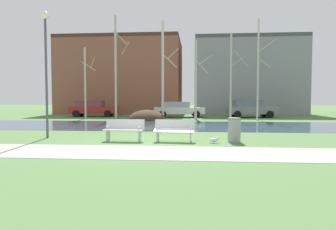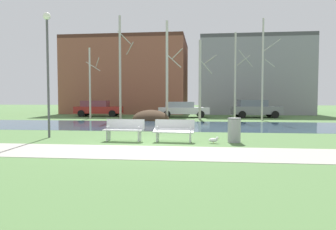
{
  "view_description": "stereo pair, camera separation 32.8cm",
  "coord_description": "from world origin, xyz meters",
  "px_view_note": "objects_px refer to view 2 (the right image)",
  "views": [
    {
      "loc": [
        1.83,
        -11.28,
        1.71
      ],
      "look_at": [
        0.74,
        1.2,
        1.04
      ],
      "focal_mm": 32.81,
      "sensor_mm": 36.0,
      "label": 1
    },
    {
      "loc": [
        2.15,
        -11.25,
        1.71
      ],
      "look_at": [
        0.74,
        1.2,
        1.04
      ],
      "focal_mm": 32.81,
      "sensor_mm": 36.0,
      "label": 2
    }
  ],
  "objects_px": {
    "trash_bin": "(234,130)",
    "bench_left": "(124,129)",
    "bench_right": "(174,130)",
    "seagull": "(214,140)",
    "parked_sedan_second_white": "(183,109)",
    "streetlamp": "(48,55)",
    "parked_hatch_third_grey": "(255,108)",
    "parked_van_nearest_red": "(98,108)"
  },
  "relations": [
    {
      "from": "trash_bin",
      "to": "bench_left",
      "type": "bearing_deg",
      "value": -179.12
    },
    {
      "from": "bench_left",
      "to": "bench_right",
      "type": "relative_size",
      "value": 1.0
    },
    {
      "from": "seagull",
      "to": "parked_sedan_second_white",
      "type": "distance_m",
      "value": 16.52
    },
    {
      "from": "streetlamp",
      "to": "parked_hatch_third_grey",
      "type": "xyz_separation_m",
      "value": [
        11.4,
        15.58,
        -2.79
      ]
    },
    {
      "from": "trash_bin",
      "to": "parked_van_nearest_red",
      "type": "relative_size",
      "value": 0.21
    },
    {
      "from": "bench_right",
      "to": "seagull",
      "type": "height_order",
      "value": "bench_right"
    },
    {
      "from": "bench_right",
      "to": "parked_hatch_third_grey",
      "type": "xyz_separation_m",
      "value": [
        5.82,
        16.25,
        0.35
      ]
    },
    {
      "from": "trash_bin",
      "to": "parked_hatch_third_grey",
      "type": "height_order",
      "value": "parked_hatch_third_grey"
    },
    {
      "from": "parked_van_nearest_red",
      "to": "parked_hatch_third_grey",
      "type": "xyz_separation_m",
      "value": [
        14.72,
        -0.2,
        0.03
      ]
    },
    {
      "from": "bench_left",
      "to": "parked_hatch_third_grey",
      "type": "bearing_deg",
      "value": 64.21
    },
    {
      "from": "bench_left",
      "to": "streetlamp",
      "type": "xyz_separation_m",
      "value": [
        -3.55,
        0.67,
        3.14
      ]
    },
    {
      "from": "bench_right",
      "to": "seagull",
      "type": "bearing_deg",
      "value": -10.77
    },
    {
      "from": "bench_right",
      "to": "seagull",
      "type": "relative_size",
      "value": 3.94
    },
    {
      "from": "streetlamp",
      "to": "parked_sedan_second_white",
      "type": "relative_size",
      "value": 1.15
    },
    {
      "from": "bench_right",
      "to": "trash_bin",
      "type": "height_order",
      "value": "trash_bin"
    },
    {
      "from": "streetlamp",
      "to": "parked_van_nearest_red",
      "type": "distance_m",
      "value": 16.37
    },
    {
      "from": "streetlamp",
      "to": "parked_sedan_second_white",
      "type": "distance_m",
      "value": 16.39
    },
    {
      "from": "bench_right",
      "to": "streetlamp",
      "type": "height_order",
      "value": "streetlamp"
    },
    {
      "from": "bench_left",
      "to": "seagull",
      "type": "xyz_separation_m",
      "value": [
        3.59,
        -0.3,
        -0.34
      ]
    },
    {
      "from": "parked_sedan_second_white",
      "to": "parked_hatch_third_grey",
      "type": "relative_size",
      "value": 1.06
    },
    {
      "from": "trash_bin",
      "to": "parked_van_nearest_red",
      "type": "height_order",
      "value": "parked_van_nearest_red"
    },
    {
      "from": "streetlamp",
      "to": "parked_hatch_third_grey",
      "type": "distance_m",
      "value": 19.5
    },
    {
      "from": "bench_right",
      "to": "parked_hatch_third_grey",
      "type": "relative_size",
      "value": 0.36
    },
    {
      "from": "parked_van_nearest_red",
      "to": "parked_hatch_third_grey",
      "type": "relative_size",
      "value": 1.02
    },
    {
      "from": "streetlamp",
      "to": "parked_sedan_second_white",
      "type": "xyz_separation_m",
      "value": [
        4.87,
        15.39,
        -2.86
      ]
    },
    {
      "from": "bench_right",
      "to": "streetlamp",
      "type": "relative_size",
      "value": 0.3
    },
    {
      "from": "seagull",
      "to": "bench_left",
      "type": "bearing_deg",
      "value": 175.28
    },
    {
      "from": "parked_sedan_second_white",
      "to": "seagull",
      "type": "bearing_deg",
      "value": -82.1
    },
    {
      "from": "seagull",
      "to": "parked_hatch_third_grey",
      "type": "relative_size",
      "value": 0.09
    },
    {
      "from": "bench_right",
      "to": "parked_hatch_third_grey",
      "type": "height_order",
      "value": "parked_hatch_third_grey"
    },
    {
      "from": "bench_left",
      "to": "bench_right",
      "type": "height_order",
      "value": "same"
    },
    {
      "from": "bench_right",
      "to": "parked_sedan_second_white",
      "type": "distance_m",
      "value": 16.08
    },
    {
      "from": "bench_right",
      "to": "parked_sedan_second_white",
      "type": "xyz_separation_m",
      "value": [
        -0.72,
        16.06,
        0.29
      ]
    },
    {
      "from": "bench_right",
      "to": "parked_hatch_third_grey",
      "type": "bearing_deg",
      "value": 70.29
    },
    {
      "from": "bench_left",
      "to": "parked_van_nearest_red",
      "type": "bearing_deg",
      "value": 112.68
    },
    {
      "from": "bench_right",
      "to": "trash_bin",
      "type": "bearing_deg",
      "value": 1.64
    },
    {
      "from": "streetlamp",
      "to": "bench_left",
      "type": "bearing_deg",
      "value": -10.69
    },
    {
      "from": "seagull",
      "to": "bench_right",
      "type": "bearing_deg",
      "value": 169.23
    },
    {
      "from": "parked_van_nearest_red",
      "to": "seagull",
      "type": "bearing_deg",
      "value": -58.01
    },
    {
      "from": "streetlamp",
      "to": "bench_right",
      "type": "bearing_deg",
      "value": -6.85
    },
    {
      "from": "bench_right",
      "to": "streetlamp",
      "type": "bearing_deg",
      "value": 173.15
    },
    {
      "from": "parked_hatch_third_grey",
      "to": "trash_bin",
      "type": "bearing_deg",
      "value": -102.08
    }
  ]
}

